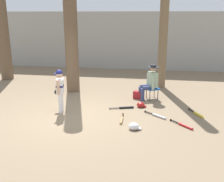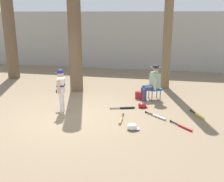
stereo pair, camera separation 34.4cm
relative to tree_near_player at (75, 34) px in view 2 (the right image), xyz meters
The scene contains 16 objects.
ground_plane 3.49m from the tree_near_player, 74.73° to the right, with size 60.00×60.00×0.00m, color #7F6B51.
concrete_back_wall 4.72m from the tree_near_player, 81.12° to the left, with size 18.00×0.36×2.97m, color #9E9E99.
tree_near_player is the anchor object (origin of this frame).
tree_behind_spectator 3.53m from the tree_near_player, 17.65° to the left, with size 0.53×0.53×5.82m.
young_ballplayer 2.69m from the tree_near_player, 82.60° to the right, with size 0.40×0.57×1.31m.
folding_stool 3.55m from the tree_near_player, 10.28° to the right, with size 0.53×0.53×0.41m.
seated_spectator 3.34m from the tree_near_player, 11.38° to the right, with size 0.67×0.55×1.20m.
handbag_beside_stool 3.31m from the tree_near_player, 13.44° to the right, with size 0.34×0.18×0.26m, color maroon.
tree_far_left 3.91m from the tree_near_player, 158.06° to the left, with size 0.82×0.82×7.01m.
bat_aluminum_silver 4.44m from the tree_near_player, 35.14° to the right, with size 0.64×0.54×0.07m.
bat_wood_tan 4.09m from the tree_near_player, 50.86° to the right, with size 0.08×0.72×0.07m.
bat_black_composite 3.48m from the tree_near_player, 38.08° to the right, with size 0.76×0.29×0.07m.
bat_red_barrel 5.25m from the tree_near_player, 36.23° to the right, with size 0.57×0.59×0.07m.
bat_yellow_trainer 5.21m from the tree_near_player, 23.84° to the right, with size 0.37×0.68×0.07m.
batting_helmet_white 4.62m from the tree_near_player, 51.19° to the right, with size 0.32×0.25×0.19m.
batting_helmet_red 3.70m from the tree_near_player, 29.03° to the right, with size 0.30×0.23×0.17m.
Camera 2 is at (2.62, -6.86, 2.88)m, focal length 42.88 mm.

